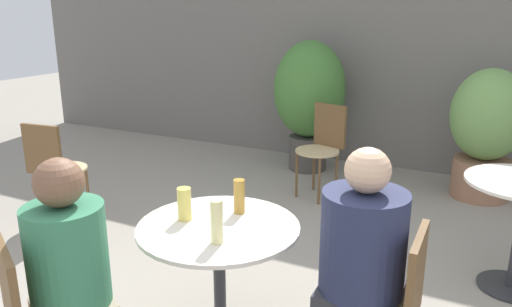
{
  "coord_description": "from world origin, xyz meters",
  "views": [
    {
      "loc": [
        1.03,
        -1.76,
        1.71
      ],
      "look_at": [
        -0.1,
        0.5,
        0.97
      ],
      "focal_mm": 35.0,
      "sensor_mm": 36.0,
      "label": 1
    }
  ],
  "objects": [
    {
      "name": "storefront_wall",
      "position": [
        0.0,
        3.69,
        1.5
      ],
      "size": [
        10.0,
        0.06,
        3.0
      ],
      "color": "slate",
      "rests_on": "ground_plane"
    },
    {
      "name": "cafe_table_near",
      "position": [
        -0.1,
        0.1,
        0.56
      ],
      "size": [
        0.78,
        0.78,
        0.72
      ],
      "color": "#2D2D33",
      "rests_on": "ground_plane"
    },
    {
      "name": "bistro_chair_1",
      "position": [
        0.72,
        0.11,
        0.52
      ],
      "size": [
        0.4,
        0.4,
        0.86
      ],
      "rotation": [
        0.0,
        0.0,
        -1.56
      ],
      "color": "tan",
      "rests_on": "ground_plane"
    },
    {
      "name": "bistro_chair_2",
      "position": [
        -0.4,
        2.5,
        0.52
      ],
      "size": [
        0.42,
        0.44,
        0.86
      ],
      "rotation": [
        0.0,
        0.0,
        5.98
      ],
      "color": "tan",
      "rests_on": "ground_plane"
    },
    {
      "name": "bistro_chair_3",
      "position": [
        -2.1,
        0.89,
        0.52
      ],
      "size": [
        0.4,
        0.42,
        0.86
      ],
      "rotation": [
        0.0,
        0.0,
        3.26
      ],
      "color": "tan",
      "rests_on": "ground_plane"
    },
    {
      "name": "seated_person_0",
      "position": [
        -0.43,
        -0.49,
        0.7
      ],
      "size": [
        0.38,
        0.39,
        1.17
      ],
      "rotation": [
        0.0,
        0.0,
        2.63
      ],
      "color": "gray",
      "rests_on": "ground_plane"
    },
    {
      "name": "seated_person_1",
      "position": [
        0.57,
        0.11,
        0.7
      ],
      "size": [
        0.36,
        0.35,
        1.18
      ],
      "rotation": [
        0.0,
        0.0,
        -1.56
      ],
      "color": "#2D2D33",
      "rests_on": "ground_plane"
    },
    {
      "name": "beer_glass_0",
      "position": [
        -0.01,
        -0.06,
        0.82
      ],
      "size": [
        0.06,
        0.06,
        0.2
      ],
      "color": "beige",
      "rests_on": "cafe_table_near"
    },
    {
      "name": "beer_glass_1",
      "position": [
        -0.08,
        0.28,
        0.8
      ],
      "size": [
        0.06,
        0.06,
        0.17
      ],
      "color": "#B28433",
      "rests_on": "cafe_table_near"
    },
    {
      "name": "beer_glass_2",
      "position": [
        -0.28,
        0.09,
        0.8
      ],
      "size": [
        0.07,
        0.07,
        0.16
      ],
      "color": "#DBC65B",
      "rests_on": "cafe_table_near"
    },
    {
      "name": "potted_plant_0",
      "position": [
        -0.81,
        3.18,
        0.81
      ],
      "size": [
        0.76,
        0.76,
        1.39
      ],
      "color": "#47423D",
      "rests_on": "ground_plane"
    },
    {
      "name": "potted_plant_1",
      "position": [
        0.94,
        3.11,
        0.66
      ],
      "size": [
        0.66,
        0.66,
        1.2
      ],
      "color": "#93664C",
      "rests_on": "ground_plane"
    }
  ]
}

